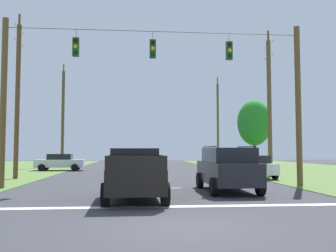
% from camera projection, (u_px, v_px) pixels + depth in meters
% --- Properties ---
extents(ground_plane, '(120.00, 120.00, 0.00)m').
position_uv_depth(ground_plane, '(176.00, 226.00, 9.16)').
color(ground_plane, '#333338').
extents(stop_bar_stripe, '(13.16, 0.45, 0.01)m').
position_uv_depth(stop_bar_stripe, '(165.00, 207.00, 12.32)').
color(stop_bar_stripe, white).
rests_on(stop_bar_stripe, ground).
extents(lane_dash_0, '(2.50, 0.15, 0.01)m').
position_uv_depth(lane_dash_0, '(155.00, 188.00, 18.29)').
color(lane_dash_0, white).
rests_on(lane_dash_0, ground).
extents(lane_dash_1, '(2.50, 0.15, 0.01)m').
position_uv_depth(lane_dash_1, '(150.00, 178.00, 25.10)').
color(lane_dash_1, white).
rests_on(lane_dash_1, ground).
extents(lane_dash_2, '(2.50, 0.15, 0.01)m').
position_uv_depth(lane_dash_2, '(146.00, 170.00, 34.09)').
color(lane_dash_2, white).
rests_on(lane_dash_2, ground).
extents(lane_dash_3, '(2.50, 0.15, 0.01)m').
position_uv_depth(lane_dash_3, '(145.00, 167.00, 39.97)').
color(lane_dash_3, white).
rests_on(lane_dash_3, ground).
extents(lane_dash_4, '(2.50, 0.15, 0.01)m').
position_uv_depth(lane_dash_4, '(143.00, 164.00, 50.08)').
color(lane_dash_4, white).
rests_on(lane_dash_4, ground).
extents(overhead_signal_span, '(15.36, 0.31, 8.47)m').
position_uv_depth(overhead_signal_span, '(156.00, 96.00, 18.95)').
color(overhead_signal_span, brown).
rests_on(overhead_signal_span, ground).
extents(pickup_truck, '(2.38, 5.44, 1.95)m').
position_uv_depth(pickup_truck, '(135.00, 174.00, 14.35)').
color(pickup_truck, black).
rests_on(pickup_truck, ground).
extents(suv_black, '(2.23, 4.81, 2.05)m').
position_uv_depth(suv_black, '(227.00, 168.00, 16.86)').
color(suv_black, black).
rests_on(suv_black, ground).
extents(distant_car_crossing_white, '(2.22, 4.40, 1.52)m').
position_uv_depth(distant_car_crossing_white, '(253.00, 166.00, 24.69)').
color(distant_car_crossing_white, silver).
rests_on(distant_car_crossing_white, ground).
extents(distant_car_oncoming, '(4.36, 2.14, 1.52)m').
position_uv_depth(distant_car_oncoming, '(60.00, 162.00, 33.68)').
color(distant_car_oncoming, silver).
rests_on(distant_car_oncoming, ground).
extents(utility_pole_mid_right, '(0.31, 1.91, 10.59)m').
position_uv_depth(utility_pole_mid_right, '(269.00, 104.00, 26.79)').
color(utility_pole_mid_right, brown).
rests_on(utility_pole_mid_right, ground).
extents(utility_pole_far_right, '(0.26, 1.98, 10.46)m').
position_uv_depth(utility_pole_far_right, '(218.00, 123.00, 43.54)').
color(utility_pole_far_right, brown).
rests_on(utility_pole_far_right, ground).
extents(utility_pole_mid_left, '(0.30, 1.88, 10.87)m').
position_uv_depth(utility_pole_mid_left, '(18.00, 97.00, 24.23)').
color(utility_pole_mid_left, brown).
rests_on(utility_pole_mid_left, ground).
extents(utility_pole_far_left, '(0.34, 2.00, 11.50)m').
position_uv_depth(utility_pole_far_left, '(63.00, 116.00, 41.31)').
color(utility_pole_far_left, brown).
rests_on(utility_pole_far_left, ground).
extents(tree_roadside_right, '(2.97, 2.97, 6.31)m').
position_uv_depth(tree_roadside_right, '(254.00, 123.00, 32.76)').
color(tree_roadside_right, brown).
rests_on(tree_roadside_right, ground).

